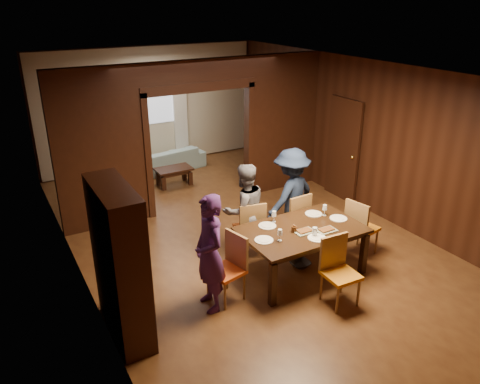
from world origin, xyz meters
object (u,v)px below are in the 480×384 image
person_purple (210,254)px  chair_near (341,273)px  chair_left (226,269)px  chair_far_l (249,227)px  dining_table (301,251)px  coffee_table (174,176)px  person_navy (291,196)px  hutch (120,263)px  chair_right (362,226)px  sofa (167,160)px  chair_far_r (292,218)px  person_grey (244,210)px

person_purple → chair_near: 1.81m
chair_left → chair_far_l: bearing=121.7°
dining_table → coffee_table: (-0.32, 4.35, -0.18)m
coffee_table → person_navy: bearing=-77.0°
chair_far_l → chair_near: 1.84m
dining_table → chair_near: chair_near is taller
person_purple → chair_far_l: size_ratio=1.71×
person_purple → hutch: 1.18m
chair_left → coffee_table: bearing=153.6°
chair_left → chair_right: same height
person_navy → dining_table: bearing=47.2°
chair_right → chair_left: bearing=79.6°
person_purple → dining_table: 1.64m
person_purple → dining_table: person_purple is taller
sofa → chair_far_r: size_ratio=1.91×
person_navy → coffee_table: 3.54m
hutch → chair_far_r: bearing=14.6°
hutch → dining_table: bearing=0.4°
sofa → chair_far_l: 4.45m
dining_table → hutch: hutch is taller
person_grey → sofa: size_ratio=0.84×
person_navy → coffee_table: (-0.78, 3.39, -0.63)m
person_grey → coffee_table: bearing=-92.6°
person_purple → coffee_table: (1.26, 4.43, -0.63)m
sofa → chair_far_r: (0.51, -4.53, 0.21)m
person_grey → hutch: 2.49m
hutch → coffee_table: bearing=60.9°
coffee_table → chair_near: (0.32, -5.25, 0.28)m
chair_far_l → chair_near: bearing=115.6°
person_grey → chair_left: 1.34m
chair_right → dining_table: bearing=78.6°
coffee_table → hutch: 5.06m
sofa → chair_right: size_ratio=1.91×
chair_far_r → hutch: (-3.15, -0.82, 0.52)m
chair_near → hutch: bearing=164.4°
dining_table → person_navy: bearing=63.9°
person_grey → dining_table: person_grey is taller
person_grey → dining_table: 1.12m
chair_far_r → chair_near: size_ratio=1.00×
chair_left → hutch: 1.51m
person_grey → chair_near: 1.92m
coffee_table → chair_far_l: 3.47m
chair_left → chair_far_l: 1.31m
chair_right → chair_far_r: size_ratio=1.00×
chair_left → dining_table: bearing=78.3°
sofa → person_purple: bearing=66.9°
chair_far_l → chair_near: same height
chair_near → coffee_table: bearing=95.7°
coffee_table → person_purple: bearing=-105.9°
person_purple → chair_near: size_ratio=1.71×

